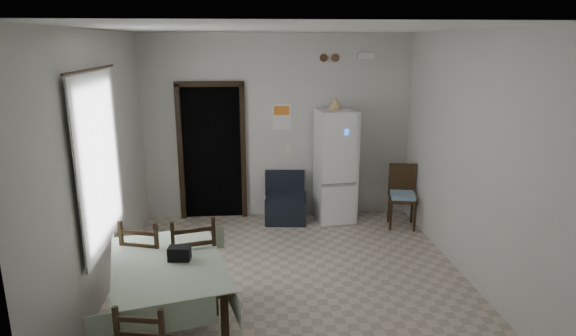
# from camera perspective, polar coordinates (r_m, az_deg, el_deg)

# --- Properties ---
(ground) EXTENTS (4.50, 4.50, 0.00)m
(ground) POSITION_cam_1_polar(r_m,az_deg,el_deg) (5.94, 0.43, -13.00)
(ground) COLOR #B5A794
(ground) RESTS_ON ground
(ceiling) EXTENTS (4.20, 4.50, 0.02)m
(ceiling) POSITION_cam_1_polar(r_m,az_deg,el_deg) (5.25, 0.49, 16.22)
(ceiling) COLOR white
(ceiling) RESTS_ON ground
(wall_back) EXTENTS (4.20, 0.02, 2.90)m
(wall_back) POSITION_cam_1_polar(r_m,az_deg,el_deg) (7.61, -1.15, 4.83)
(wall_back) COLOR beige
(wall_back) RESTS_ON ground
(wall_front) EXTENTS (4.20, 0.02, 2.90)m
(wall_front) POSITION_cam_1_polar(r_m,az_deg,el_deg) (3.30, 4.20, -8.90)
(wall_front) COLOR beige
(wall_front) RESTS_ON ground
(wall_left) EXTENTS (0.02, 4.50, 2.90)m
(wall_left) POSITION_cam_1_polar(r_m,az_deg,el_deg) (5.63, -21.36, 0.19)
(wall_left) COLOR beige
(wall_left) RESTS_ON ground
(wall_right) EXTENTS (0.02, 4.50, 2.90)m
(wall_right) POSITION_cam_1_polar(r_m,az_deg,el_deg) (5.99, 20.90, 1.07)
(wall_right) COLOR beige
(wall_right) RESTS_ON ground
(doorway) EXTENTS (1.06, 0.52, 2.22)m
(doorway) POSITION_cam_1_polar(r_m,az_deg,el_deg) (7.89, -8.87, 2.13)
(doorway) COLOR black
(doorway) RESTS_ON ground
(window_recess) EXTENTS (0.10, 1.20, 1.60)m
(window_recess) POSITION_cam_1_polar(r_m,az_deg,el_deg) (5.43, -22.53, 0.67)
(window_recess) COLOR silver
(window_recess) RESTS_ON ground
(curtain) EXTENTS (0.02, 1.45, 1.85)m
(curtain) POSITION_cam_1_polar(r_m,az_deg,el_deg) (5.40, -21.42, 0.70)
(curtain) COLOR silver
(curtain) RESTS_ON ground
(curtain_rod) EXTENTS (0.02, 1.60, 0.02)m
(curtain_rod) POSITION_cam_1_polar(r_m,az_deg,el_deg) (5.26, -22.30, 10.77)
(curtain_rod) COLOR black
(curtain_rod) RESTS_ON ground
(calendar) EXTENTS (0.28, 0.02, 0.40)m
(calendar) POSITION_cam_1_polar(r_m,az_deg,el_deg) (7.57, -0.77, 6.09)
(calendar) COLOR white
(calendar) RESTS_ON ground
(calendar_image) EXTENTS (0.24, 0.01, 0.14)m
(calendar_image) POSITION_cam_1_polar(r_m,az_deg,el_deg) (7.55, -0.77, 6.83)
(calendar_image) COLOR orange
(calendar_image) RESTS_ON ground
(light_switch) EXTENTS (0.08, 0.02, 0.12)m
(light_switch) POSITION_cam_1_polar(r_m,az_deg,el_deg) (7.68, -0.01, 2.26)
(light_switch) COLOR beige
(light_switch) RESTS_ON ground
(vent_left) EXTENTS (0.12, 0.03, 0.12)m
(vent_left) POSITION_cam_1_polar(r_m,az_deg,el_deg) (7.56, 4.25, 12.89)
(vent_left) COLOR #503120
(vent_left) RESTS_ON ground
(vent_right) EXTENTS (0.12, 0.03, 0.12)m
(vent_right) POSITION_cam_1_polar(r_m,az_deg,el_deg) (7.59, 5.63, 12.87)
(vent_right) COLOR #503120
(vent_right) RESTS_ON ground
(emergency_light) EXTENTS (0.25, 0.07, 0.09)m
(emergency_light) POSITION_cam_1_polar(r_m,az_deg,el_deg) (7.67, 9.22, 12.99)
(emergency_light) COLOR white
(emergency_light) RESTS_ON ground
(fridge) EXTENTS (0.64, 0.64, 1.76)m
(fridge) POSITION_cam_1_polar(r_m,az_deg,el_deg) (7.53, 5.64, 0.22)
(fridge) COLOR white
(fridge) RESTS_ON ground
(tan_cone) EXTENTS (0.23, 0.23, 0.18)m
(tan_cone) POSITION_cam_1_polar(r_m,az_deg,el_deg) (7.37, 5.62, 7.61)
(tan_cone) COLOR tan
(tan_cone) RESTS_ON fridge
(navy_seat) EXTENTS (0.70, 0.68, 0.77)m
(navy_seat) POSITION_cam_1_polar(r_m,az_deg,el_deg) (7.57, -0.23, -3.56)
(navy_seat) COLOR black
(navy_seat) RESTS_ON ground
(corner_chair) EXTENTS (0.49, 0.49, 0.95)m
(corner_chair) POSITION_cam_1_polar(r_m,az_deg,el_deg) (7.52, 13.42, -3.37)
(corner_chair) COLOR black
(corner_chair) RESTS_ON ground
(dining_table) EXTENTS (1.33, 1.71, 0.79)m
(dining_table) POSITION_cam_1_polar(r_m,az_deg,el_deg) (4.87, -13.80, -14.90)
(dining_table) COLOR #A1B49A
(dining_table) RESTS_ON ground
(black_bag) EXTENTS (0.21, 0.14, 0.13)m
(black_bag) POSITION_cam_1_polar(r_m,az_deg,el_deg) (4.67, -12.74, -9.84)
(black_bag) COLOR black
(black_bag) RESTS_ON dining_table
(dining_chair_far_left) EXTENTS (0.56, 0.56, 1.04)m
(dining_chair_far_left) POSITION_cam_1_polar(r_m,az_deg,el_deg) (5.33, -15.99, -10.75)
(dining_chair_far_left) COLOR black
(dining_chair_far_left) RESTS_ON ground
(dining_chair_far_right) EXTENTS (0.56, 0.56, 1.09)m
(dining_chair_far_right) POSITION_cam_1_polar(r_m,az_deg,el_deg) (5.20, -11.24, -10.91)
(dining_chair_far_right) COLOR black
(dining_chair_far_right) RESTS_ON ground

